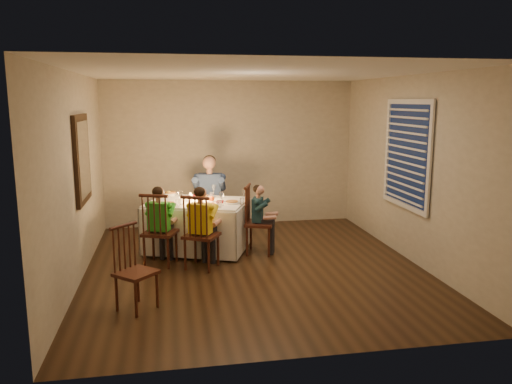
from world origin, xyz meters
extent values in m
plane|color=black|center=(0.00, 0.00, 0.00)|extent=(5.00, 5.00, 0.00)
cube|color=beige|center=(-2.25, 0.00, 1.30)|extent=(0.02, 5.00, 2.60)
cube|color=beige|center=(2.25, 0.00, 1.30)|extent=(0.02, 5.00, 2.60)
cube|color=beige|center=(0.00, 2.50, 1.30)|extent=(4.50, 0.02, 2.60)
plane|color=white|center=(0.00, 0.00, 2.60)|extent=(5.00, 5.00, 0.00)
cube|color=white|center=(-0.70, 0.93, 0.74)|extent=(1.68, 1.44, 0.04)
cube|color=white|center=(-0.52, 1.41, 0.38)|extent=(1.37, 0.53, 0.70)
cube|color=white|center=(-0.89, 0.45, 0.38)|extent=(1.37, 0.53, 0.70)
cube|color=white|center=(-0.03, 0.68, 0.38)|extent=(0.39, 0.99, 0.70)
cube|color=white|center=(-1.37, 1.18, 0.38)|extent=(0.39, 0.99, 0.70)
cylinder|color=white|center=(-0.60, 1.23, 0.77)|extent=(0.33, 0.33, 0.02)
cylinder|color=white|center=(-1.13, 0.76, 0.77)|extent=(0.33, 0.33, 0.02)
cylinder|color=white|center=(-0.55, 0.58, 0.77)|extent=(0.33, 0.33, 0.02)
cylinder|color=white|center=(-0.21, 0.71, 0.77)|extent=(0.33, 0.33, 0.02)
cylinder|color=white|center=(-0.80, 0.97, 0.81)|extent=(0.06, 0.06, 0.10)
cylinder|color=white|center=(-0.65, 0.91, 0.81)|extent=(0.06, 0.06, 0.10)
sphere|color=gold|center=(-1.12, 1.41, 0.80)|extent=(0.09, 0.09, 0.09)
sphere|color=#F05B14|center=(-0.49, 0.90, 0.80)|extent=(0.08, 0.08, 0.08)
imported|color=white|center=(-1.10, 1.44, 0.78)|extent=(0.21, 0.21, 0.05)
cube|color=black|center=(-2.22, 0.30, 1.50)|extent=(0.05, 0.95, 1.15)
cube|color=white|center=(-2.19, 0.30, 1.50)|extent=(0.01, 0.78, 0.98)
cube|color=#0C1733|center=(2.23, 0.10, 1.50)|extent=(0.01, 1.20, 1.40)
cube|color=white|center=(2.21, 0.10, 1.50)|extent=(0.03, 1.34, 1.54)
camera|label=1|loc=(-1.11, -6.45, 2.25)|focal=35.00mm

